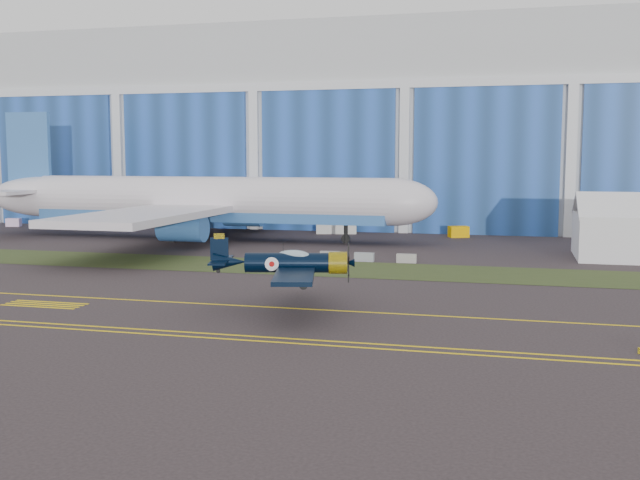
% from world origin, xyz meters
% --- Properties ---
extents(ground, '(260.00, 260.00, 0.00)m').
position_xyz_m(ground, '(0.00, 0.00, 0.00)').
color(ground, '#352C2E').
rests_on(ground, ground).
extents(grass_median, '(260.00, 10.00, 0.02)m').
position_xyz_m(grass_median, '(0.00, 14.00, 0.02)').
color(grass_median, '#475128').
rests_on(grass_median, ground).
extents(hangar, '(220.00, 45.70, 30.00)m').
position_xyz_m(hangar, '(0.00, 71.79, 14.96)').
color(hangar, silver).
rests_on(hangar, ground).
extents(taxiway_centreline, '(200.00, 0.20, 0.02)m').
position_xyz_m(taxiway_centreline, '(0.00, -5.00, 0.01)').
color(taxiway_centreline, yellow).
rests_on(taxiway_centreline, ground).
extents(edge_line_near, '(80.00, 0.20, 0.02)m').
position_xyz_m(edge_line_near, '(0.00, -14.50, 0.01)').
color(edge_line_near, yellow).
rests_on(edge_line_near, ground).
extents(edge_line_far, '(80.00, 0.20, 0.02)m').
position_xyz_m(edge_line_far, '(0.00, -13.50, 0.01)').
color(edge_line_far, yellow).
rests_on(edge_line_far, ground).
extents(hold_short_ladder, '(6.00, 2.40, 0.02)m').
position_xyz_m(hold_short_ladder, '(-18.00, -8.10, 0.01)').
color(hold_short_ladder, yellow).
rests_on(hold_short_ladder, ground).
extents(warbird, '(13.92, 15.63, 3.99)m').
position_xyz_m(warbird, '(-0.33, -5.74, 3.36)').
color(warbird, black).
rests_on(warbird, ground).
extents(jetliner, '(66.28, 56.39, 22.93)m').
position_xyz_m(jetliner, '(-23.32, 35.04, 11.47)').
color(jetliner, silver).
rests_on(jetliner, ground).
extents(shipping_container, '(5.90, 3.47, 2.40)m').
position_xyz_m(shipping_container, '(-8.98, 46.14, 1.20)').
color(shipping_container, silver).
rests_on(shipping_container, ground).
extents(tug, '(2.93, 2.44, 1.47)m').
position_xyz_m(tug, '(7.87, 45.30, 0.73)').
color(tug, '#FFB400').
rests_on(tug, ground).
extents(cart, '(2.32, 1.75, 1.24)m').
position_xyz_m(cart, '(-59.19, 44.04, 0.62)').
color(cart, '#F6CBFC').
rests_on(cart, ground).
extents(barrier_a, '(2.03, 0.72, 0.90)m').
position_xyz_m(barrier_a, '(-3.52, 19.82, 0.45)').
color(barrier_a, gray).
rests_on(barrier_a, ground).
extents(barrier_b, '(2.00, 0.61, 0.90)m').
position_xyz_m(barrier_b, '(0.15, 19.57, 0.45)').
color(barrier_b, gray).
rests_on(barrier_b, ground).
extents(barrier_c, '(2.03, 0.73, 0.90)m').
position_xyz_m(barrier_c, '(4.47, 19.61, 0.45)').
color(barrier_c, '#9C9691').
rests_on(barrier_c, ground).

